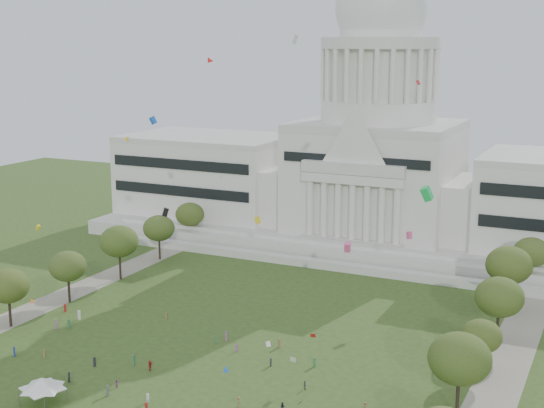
{
  "coord_description": "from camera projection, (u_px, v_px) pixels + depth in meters",
  "views": [
    {
      "loc": [
        64.24,
        -89.96,
        55.65
      ],
      "look_at": [
        0.0,
        45.0,
        24.0
      ],
      "focal_mm": 50.0,
      "sensor_mm": 36.0,
      "label": 1
    }
  ],
  "objects": [
    {
      "name": "path_left",
      "position": [
        44.0,
        305.0,
        164.68
      ],
      "size": [
        8.0,
        160.0,
        0.04
      ],
      "primitive_type": "cube",
      "color": "gray",
      "rests_on": "ground"
    },
    {
      "name": "row_tree_l_2",
      "position": [
        8.0,
        286.0,
        150.47
      ],
      "size": [
        8.42,
        8.42,
        11.97
      ],
      "color": "black",
      "rests_on": "ground"
    },
    {
      "name": "person_5",
      "position": [
        150.0,
        366.0,
        131.45
      ],
      "size": [
        1.27,
        1.81,
        1.81
      ],
      "primitive_type": "imported",
      "rotation": [
        0.0,
        0.0,
        1.97
      ],
      "color": "#B21E1E",
      "rests_on": "ground"
    },
    {
      "name": "row_tree_l_3",
      "position": [
        68.0,
        266.0,
        164.8
      ],
      "size": [
        8.12,
        8.12,
        11.55
      ],
      "color": "black",
      "rests_on": "ground"
    },
    {
      "name": "capitol",
      "position": [
        376.0,
        165.0,
        213.73
      ],
      "size": [
        160.0,
        64.5,
        91.3
      ],
      "color": "beige",
      "rests_on": "ground"
    },
    {
      "name": "path_right",
      "position": [
        496.0,
        390.0,
        124.32
      ],
      "size": [
        8.0,
        160.0,
        0.04
      ],
      "primitive_type": "cube",
      "color": "gray",
      "rests_on": "ground"
    },
    {
      "name": "person_2",
      "position": [
        283.0,
        407.0,
        116.53
      ],
      "size": [
        0.95,
        0.83,
        1.67
      ],
      "primitive_type": "imported",
      "rotation": [
        0.0,
        0.0,
        0.51
      ],
      "color": "#26262B",
      "rests_on": "ground"
    },
    {
      "name": "row_tree_l_5",
      "position": [
        159.0,
        228.0,
        198.0
      ],
      "size": [
        8.33,
        8.33,
        11.85
      ],
      "color": "black",
      "rests_on": "ground"
    },
    {
      "name": "row_tree_r_5",
      "position": [
        509.0,
        265.0,
        159.67
      ],
      "size": [
        9.82,
        9.82,
        13.96
      ],
      "color": "black",
      "rests_on": "ground"
    },
    {
      "name": "row_tree_r_3",
      "position": [
        481.0,
        336.0,
        128.33
      ],
      "size": [
        7.01,
        7.01,
        9.98
      ],
      "color": "black",
      "rests_on": "ground"
    },
    {
      "name": "distant_crowd",
      "position": [
        120.0,
        351.0,
        137.94
      ],
      "size": [
        59.72,
        38.2,
        1.94
      ],
      "color": "navy",
      "rests_on": "ground"
    },
    {
      "name": "row_tree_r_2",
      "position": [
        460.0,
        359.0,
        112.84
      ],
      "size": [
        9.55,
        9.55,
        13.58
      ],
      "color": "black",
      "rests_on": "ground"
    },
    {
      "name": "person_0",
      "position": [
        365.0,
        407.0,
        116.9
      ],
      "size": [
        0.81,
        0.9,
        1.54
      ],
      "primitive_type": "imported",
      "rotation": [
        0.0,
        0.0,
        5.24
      ],
      "color": "olive",
      "rests_on": "ground"
    },
    {
      "name": "row_tree_l_4",
      "position": [
        119.0,
        242.0,
        180.9
      ],
      "size": [
        9.29,
        9.29,
        13.21
      ],
      "color": "black",
      "rests_on": "ground"
    },
    {
      "name": "person_8",
      "position": [
        117.0,
        383.0,
        125.04
      ],
      "size": [
        0.78,
        0.59,
        1.43
      ],
      "primitive_type": "imported",
      "rotation": [
        0.0,
        0.0,
        2.89
      ],
      "color": "#994C8C",
      "rests_on": "ground"
    },
    {
      "name": "row_tree_r_4",
      "position": [
        499.0,
        297.0,
        141.47
      ],
      "size": [
        9.19,
        9.19,
        13.06
      ],
      "color": "black",
      "rests_on": "ground"
    },
    {
      "name": "ground",
      "position": [
        148.0,
        408.0,
        118.01
      ],
      "size": [
        400.0,
        400.0,
        0.0
      ],
      "primitive_type": "plane",
      "color": "#334A1D",
      "rests_on": "ground"
    },
    {
      "name": "row_tree_r_6",
      "position": [
        532.0,
        252.0,
        174.77
      ],
      "size": [
        8.42,
        8.42,
        11.97
      ],
      "color": "black",
      "rests_on": "ground"
    },
    {
      "name": "row_tree_l_6",
      "position": [
        190.0,
        214.0,
        214.74
      ],
      "size": [
        8.19,
        8.19,
        11.64
      ],
      "color": "black",
      "rests_on": "ground"
    },
    {
      "name": "event_tent",
      "position": [
        42.0,
        383.0,
        119.19
      ],
      "size": [
        10.01,
        10.01,
        4.32
      ],
      "color": "#4C4C4C",
      "rests_on": "ground"
    },
    {
      "name": "person_3",
      "position": [
        238.0,
        402.0,
        118.37
      ],
      "size": [
        0.86,
        1.19,
        1.66
      ],
      "primitive_type": "imported",
      "rotation": [
        0.0,
        0.0,
        5.03
      ],
      "color": "olive",
      "rests_on": "ground"
    },
    {
      "name": "person_10",
      "position": [
        305.0,
        385.0,
        124.25
      ],
      "size": [
        0.65,
        0.96,
        1.51
      ],
      "primitive_type": "imported",
      "rotation": [
        0.0,
        0.0,
        1.77
      ],
      "color": "#4C4C51",
      "rests_on": "ground"
    },
    {
      "name": "kite_swarm",
      "position": [
        196.0,
        188.0,
        118.17
      ],
      "size": [
        85.36,
        98.19,
        65.32
      ],
      "color": "red",
      "rests_on": "ground"
    }
  ]
}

